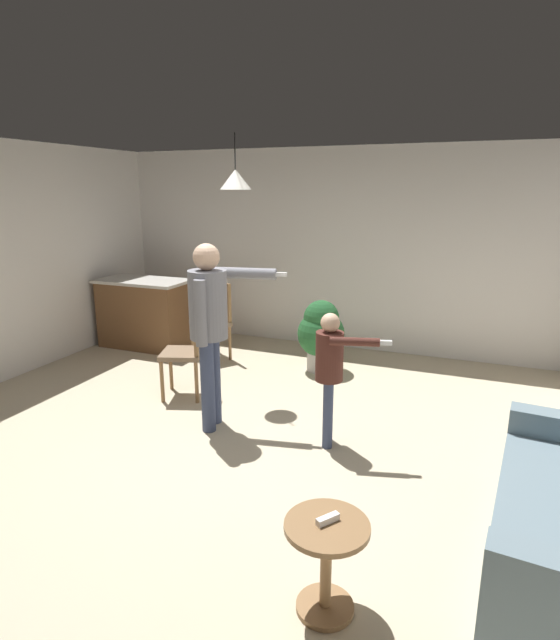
{
  "coord_description": "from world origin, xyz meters",
  "views": [
    {
      "loc": [
        1.85,
        -3.52,
        2.16
      ],
      "look_at": [
        0.2,
        0.62,
        1.0
      ],
      "focal_mm": 28.43,
      "sensor_mm": 36.0,
      "label": 1
    }
  ],
  "objects_px": {
    "person_adult": "(210,317)",
    "spare_remote_on_table": "(328,519)",
    "side_table_by_couch": "(326,556)",
    "dining_chair_by_counter": "(189,347)",
    "kitchen_counter": "(145,313)",
    "person_child": "(331,365)",
    "dining_chair_near_wall": "(215,317)",
    "potted_plant_corner": "(321,332)"
  },
  "relations": [
    {
      "from": "dining_chair_by_counter",
      "to": "potted_plant_corner",
      "type": "bearing_deg",
      "value": -58.63
    },
    {
      "from": "side_table_by_couch",
      "to": "person_child",
      "type": "relative_size",
      "value": 0.44
    },
    {
      "from": "person_child",
      "to": "dining_chair_near_wall",
      "type": "distance_m",
      "value": 2.66
    },
    {
      "from": "dining_chair_near_wall",
      "to": "spare_remote_on_table",
      "type": "relative_size",
      "value": 7.69
    },
    {
      "from": "kitchen_counter",
      "to": "spare_remote_on_table",
      "type": "bearing_deg",
      "value": -43.52
    },
    {
      "from": "potted_plant_corner",
      "to": "side_table_by_couch",
      "type": "bearing_deg",
      "value": -72.23
    },
    {
      "from": "person_child",
      "to": "dining_chair_by_counter",
      "type": "bearing_deg",
      "value": -120.8
    },
    {
      "from": "potted_plant_corner",
      "to": "spare_remote_on_table",
      "type": "bearing_deg",
      "value": -72.18
    },
    {
      "from": "dining_chair_near_wall",
      "to": "potted_plant_corner",
      "type": "height_order",
      "value": "dining_chair_near_wall"
    },
    {
      "from": "person_adult",
      "to": "dining_chair_by_counter",
      "type": "distance_m",
      "value": 0.95
    },
    {
      "from": "dining_chair_by_counter",
      "to": "potted_plant_corner",
      "type": "height_order",
      "value": "dining_chair_by_counter"
    },
    {
      "from": "kitchen_counter",
      "to": "dining_chair_by_counter",
      "type": "distance_m",
      "value": 2.02
    },
    {
      "from": "kitchen_counter",
      "to": "dining_chair_by_counter",
      "type": "height_order",
      "value": "dining_chair_by_counter"
    },
    {
      "from": "dining_chair_by_counter",
      "to": "dining_chair_near_wall",
      "type": "distance_m",
      "value": 1.28
    },
    {
      "from": "kitchen_counter",
      "to": "potted_plant_corner",
      "type": "distance_m",
      "value": 2.58
    },
    {
      "from": "spare_remote_on_table",
      "to": "kitchen_counter",
      "type": "bearing_deg",
      "value": 136.48
    },
    {
      "from": "person_child",
      "to": "side_table_by_couch",
      "type": "bearing_deg",
      "value": 0.87
    },
    {
      "from": "person_child",
      "to": "potted_plant_corner",
      "type": "relative_size",
      "value": 1.34
    },
    {
      "from": "kitchen_counter",
      "to": "potted_plant_corner",
      "type": "height_order",
      "value": "kitchen_counter"
    },
    {
      "from": "person_adult",
      "to": "spare_remote_on_table",
      "type": "xyz_separation_m",
      "value": [
        1.59,
        -1.65,
        -0.52
      ]
    },
    {
      "from": "person_adult",
      "to": "spare_remote_on_table",
      "type": "bearing_deg",
      "value": 32.93
    },
    {
      "from": "person_adult",
      "to": "dining_chair_near_wall",
      "type": "xyz_separation_m",
      "value": [
        -0.94,
        1.77,
        -0.51
      ]
    },
    {
      "from": "person_adult",
      "to": "spare_remote_on_table",
      "type": "distance_m",
      "value": 2.35
    },
    {
      "from": "kitchen_counter",
      "to": "potted_plant_corner",
      "type": "relative_size",
      "value": 1.44
    },
    {
      "from": "person_child",
      "to": "potted_plant_corner",
      "type": "distance_m",
      "value": 1.88
    },
    {
      "from": "kitchen_counter",
      "to": "dining_chair_by_counter",
      "type": "relative_size",
      "value": 1.26
    },
    {
      "from": "dining_chair_by_counter",
      "to": "spare_remote_on_table",
      "type": "bearing_deg",
      "value": -154.51
    },
    {
      "from": "person_child",
      "to": "spare_remote_on_table",
      "type": "bearing_deg",
      "value": 0.96
    },
    {
      "from": "person_child",
      "to": "dining_chair_near_wall",
      "type": "relative_size",
      "value": 1.17
    },
    {
      "from": "person_child",
      "to": "dining_chair_by_counter",
      "type": "distance_m",
      "value": 1.75
    },
    {
      "from": "person_child",
      "to": "spare_remote_on_table",
      "type": "height_order",
      "value": "person_child"
    },
    {
      "from": "side_table_by_couch",
      "to": "dining_chair_by_counter",
      "type": "height_order",
      "value": "dining_chair_by_counter"
    },
    {
      "from": "dining_chair_by_counter",
      "to": "potted_plant_corner",
      "type": "relative_size",
      "value": 1.14
    },
    {
      "from": "kitchen_counter",
      "to": "side_table_by_couch",
      "type": "xyz_separation_m",
      "value": [
        3.7,
        -3.53,
        -0.15
      ]
    },
    {
      "from": "person_child",
      "to": "dining_chair_near_wall",
      "type": "height_order",
      "value": "person_child"
    },
    {
      "from": "potted_plant_corner",
      "to": "spare_remote_on_table",
      "type": "distance_m",
      "value": 3.65
    },
    {
      "from": "kitchen_counter",
      "to": "person_child",
      "type": "bearing_deg",
      "value": -29.18
    },
    {
      "from": "kitchen_counter",
      "to": "person_child",
      "type": "distance_m",
      "value": 3.68
    },
    {
      "from": "kitchen_counter",
      "to": "person_child",
      "type": "xyz_separation_m",
      "value": [
        3.21,
        -1.79,
        0.25
      ]
    },
    {
      "from": "kitchen_counter",
      "to": "dining_chair_near_wall",
      "type": "distance_m",
      "value": 1.18
    },
    {
      "from": "potted_plant_corner",
      "to": "kitchen_counter",
      "type": "bearing_deg",
      "value": 179.14
    },
    {
      "from": "person_adult",
      "to": "spare_remote_on_table",
      "type": "height_order",
      "value": "person_adult"
    }
  ]
}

